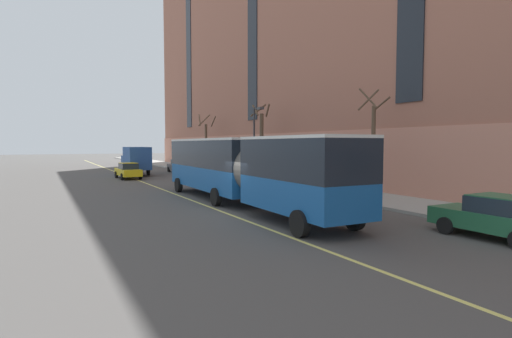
{
  "coord_description": "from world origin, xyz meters",
  "views": [
    {
      "loc": [
        -8.96,
        -17.33,
        3.37
      ],
      "look_at": [
        2.93,
        4.76,
        1.8
      ],
      "focal_mm": 28.0,
      "sensor_mm": 36.0,
      "label": 1
    }
  ],
  "objects": [
    {
      "name": "ground_plane",
      "position": [
        0.0,
        0.0,
        0.0
      ],
      "size": [
        260.0,
        260.0,
        0.0
      ],
      "primitive_type": "plane",
      "color": "#4C4947"
    },
    {
      "name": "sidewalk",
      "position": [
        8.79,
        3.0,
        0.07
      ],
      "size": [
        4.62,
        160.0,
        0.15
      ],
      "primitive_type": "cube",
      "color": "#9E9B93",
      "rests_on": "ground"
    },
    {
      "name": "city_bus",
      "position": [
        0.59,
        2.23,
        2.14
      ],
      "size": [
        3.15,
        18.54,
        3.7
      ],
      "color": "#19569E",
      "rests_on": "ground"
    },
    {
      "name": "parked_car_green_0",
      "position": [
        5.22,
        -9.05,
        0.78
      ],
      "size": [
        2.04,
        4.25,
        1.56
      ],
      "color": "#23603D",
      "rests_on": "ground"
    },
    {
      "name": "parked_car_navy_1",
      "position": [
        5.17,
        9.44,
        0.78
      ],
      "size": [
        2.01,
        4.64,
        1.56
      ],
      "color": "navy",
      "rests_on": "ground"
    },
    {
      "name": "parked_car_navy_3",
      "position": [
        5.35,
        15.45,
        0.78
      ],
      "size": [
        2.03,
        4.47,
        1.56
      ],
      "color": "navy",
      "rests_on": "ground"
    },
    {
      "name": "parked_car_red_4",
      "position": [
        5.31,
        2.59,
        0.78
      ],
      "size": [
        1.99,
        4.42,
        1.56
      ],
      "color": "#B21E19",
      "rests_on": "ground"
    },
    {
      "name": "parked_car_darkgray_5",
      "position": [
        5.39,
        28.63,
        0.78
      ],
      "size": [
        2.02,
        4.66,
        1.56
      ],
      "color": "#4C4C51",
      "rests_on": "ground"
    },
    {
      "name": "box_truck",
      "position": [
        0.06,
        26.99,
        1.73
      ],
      "size": [
        2.53,
        7.11,
        3.05
      ],
      "color": "#285199",
      "rests_on": "ground"
    },
    {
      "name": "taxi_cab",
      "position": [
        -1.58,
        22.66,
        0.78
      ],
      "size": [
        1.98,
        4.72,
        1.56
      ],
      "color": "yellow",
      "rests_on": "ground"
    },
    {
      "name": "street_tree_mid_block",
      "position": [
        8.82,
        0.67,
        3.4
      ],
      "size": [
        1.67,
        1.67,
        6.63
      ],
      "color": "brown",
      "rests_on": "sidewalk"
    },
    {
      "name": "street_tree_far_uptown",
      "position": [
        8.81,
        14.63,
        3.62
      ],
      "size": [
        1.63,
        1.69,
        6.97
      ],
      "color": "brown",
      "rests_on": "sidewalk"
    },
    {
      "name": "street_tree_far_downtown",
      "position": [
        8.83,
        28.59,
        3.57
      ],
      "size": [
        2.12,
        2.07,
        6.89
      ],
      "color": "brown",
      "rests_on": "sidewalk"
    },
    {
      "name": "street_lamp",
      "position": [
        7.08,
        12.53,
        4.07
      ],
      "size": [
        0.36,
        1.48,
        6.32
      ],
      "color": "#2D2D30",
      "rests_on": "sidewalk"
    },
    {
      "name": "lane_centerline",
      "position": [
        -1.11,
        3.0,
        0.0
      ],
      "size": [
        0.16,
        140.0,
        0.01
      ],
      "primitive_type": "cube",
      "color": "#E0D66B",
      "rests_on": "ground"
    }
  ]
}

